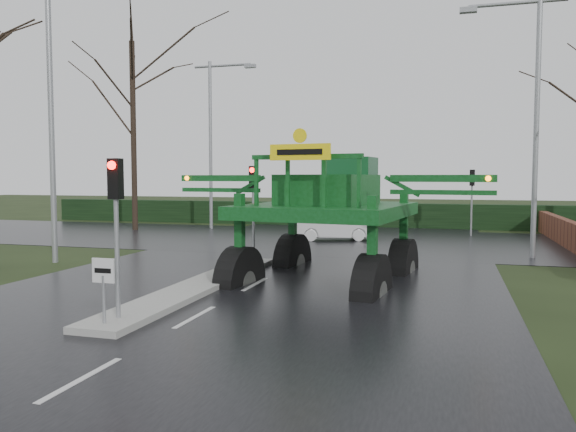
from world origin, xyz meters
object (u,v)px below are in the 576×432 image
(street_light_left_near, at_px, (58,97))
(street_light_left_far, at_px, (215,129))
(traffic_signal_near, at_px, (116,203))
(traffic_signal_far, at_px, (472,187))
(white_sedan, at_px, (334,240))
(traffic_signal_mid, at_px, (253,192))
(keep_left_sign, at_px, (103,280))
(street_light_right, at_px, (528,102))
(crop_sprayer, at_px, (244,194))

(street_light_left_near, distance_m, street_light_left_far, 14.00)
(traffic_signal_near, height_order, traffic_signal_far, same)
(traffic_signal_near, bearing_deg, traffic_signal_far, 69.64)
(traffic_signal_near, xyz_separation_m, white_sedan, (1.21, 16.91, -2.59))
(traffic_signal_mid, bearing_deg, traffic_signal_far, 58.07)
(keep_left_sign, height_order, street_light_left_far, street_light_left_far)
(keep_left_sign, relative_size, street_light_right, 0.14)
(street_light_right, relative_size, white_sedan, 2.54)
(traffic_signal_far, bearing_deg, traffic_signal_mid, 58.07)
(keep_left_sign, bearing_deg, white_sedan, 86.02)
(street_light_right, distance_m, crop_sprayer, 12.05)
(traffic_signal_far, relative_size, white_sedan, 0.89)
(traffic_signal_mid, bearing_deg, keep_left_sign, -90.00)
(traffic_signal_far, height_order, crop_sprayer, crop_sprayer)
(traffic_signal_near, relative_size, crop_sprayer, 0.36)
(street_light_right, bearing_deg, keep_left_sign, -125.12)
(street_light_left_far, relative_size, white_sedan, 2.54)
(keep_left_sign, height_order, traffic_signal_near, traffic_signal_near)
(traffic_signal_mid, xyz_separation_m, street_light_right, (9.49, 4.51, 3.40))
(traffic_signal_mid, xyz_separation_m, white_sedan, (1.21, 8.41, -2.59))
(traffic_signal_near, bearing_deg, white_sedan, 85.90)
(street_light_left_near, xyz_separation_m, street_light_right, (16.39, 6.00, 0.00))
(traffic_signal_far, height_order, white_sedan, traffic_signal_far)
(street_light_right, bearing_deg, white_sedan, 154.77)
(traffic_signal_near, relative_size, traffic_signal_far, 1.00)
(traffic_signal_mid, bearing_deg, street_light_left_far, 118.86)
(traffic_signal_near, relative_size, traffic_signal_mid, 1.00)
(traffic_signal_mid, relative_size, street_light_left_far, 0.35)
(keep_left_sign, height_order, street_light_right, street_light_right)
(street_light_left_near, bearing_deg, keep_left_sign, -47.41)
(traffic_signal_mid, bearing_deg, white_sedan, 81.81)
(keep_left_sign, bearing_deg, crop_sprayer, 81.87)
(crop_sprayer, bearing_deg, street_light_right, 48.76)
(traffic_signal_mid, relative_size, crop_sprayer, 0.36)
(street_light_left_far, bearing_deg, traffic_signal_far, 0.03)
(keep_left_sign, distance_m, traffic_signal_mid, 9.12)
(street_light_left_far, bearing_deg, keep_left_sign, -72.22)
(street_light_left_far, bearing_deg, white_sedan, -26.81)
(traffic_signal_near, xyz_separation_m, traffic_signal_far, (7.80, 21.02, 0.00))
(traffic_signal_mid, relative_size, white_sedan, 0.89)
(street_light_left_near, height_order, white_sedan, street_light_left_near)
(traffic_signal_near, xyz_separation_m, crop_sprayer, (0.83, 5.34, 0.04))
(keep_left_sign, bearing_deg, street_light_right, 54.88)
(street_light_left_far, distance_m, crop_sprayer, 17.79)
(keep_left_sign, bearing_deg, street_light_left_far, 107.78)
(traffic_signal_far, bearing_deg, street_light_left_far, 0.03)
(crop_sprayer, bearing_deg, traffic_signal_far, 73.28)
(crop_sprayer, bearing_deg, keep_left_sign, -90.89)
(keep_left_sign, xyz_separation_m, street_light_left_near, (-6.89, 7.50, 4.93))
(street_light_right, xyz_separation_m, street_light_left_far, (-16.39, 8.00, 0.00))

